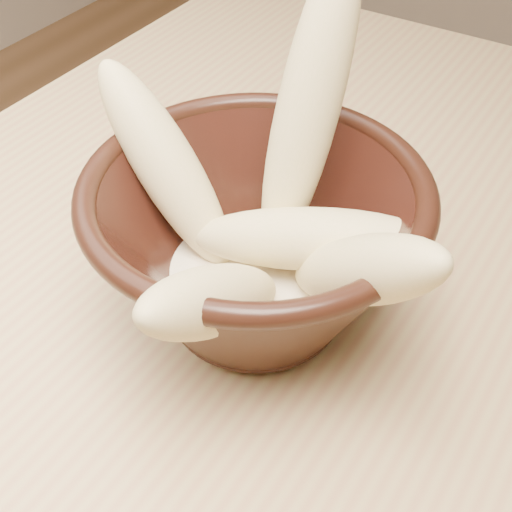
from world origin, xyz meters
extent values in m
cylinder|color=#A67B53|center=(-0.54, 0.34, 0.35)|extent=(0.05, 0.05, 0.71)
cylinder|color=black|center=(-0.22, -0.13, 0.76)|extent=(0.10, 0.10, 0.01)
cylinder|color=black|center=(-0.22, -0.13, 0.78)|extent=(0.10, 0.10, 0.01)
torus|color=black|center=(-0.22, -0.13, 0.87)|extent=(0.23, 0.23, 0.02)
cylinder|color=#F9E9C8|center=(-0.22, -0.13, 0.79)|extent=(0.13, 0.13, 0.02)
ellipsoid|color=#CDC279|center=(-0.22, -0.07, 0.90)|extent=(0.05, 0.12, 0.22)
ellipsoid|color=#CDC279|center=(-0.30, -0.13, 0.86)|extent=(0.14, 0.06, 0.15)
ellipsoid|color=#CDC279|center=(-0.14, -0.14, 0.85)|extent=(0.15, 0.11, 0.14)
ellipsoid|color=#CDC279|center=(-0.19, -0.12, 0.83)|extent=(0.17, 0.09, 0.07)
ellipsoid|color=#CDC279|center=(-0.21, -0.20, 0.84)|extent=(0.05, 0.15, 0.12)
camera|label=1|loc=(-0.04, -0.43, 1.14)|focal=50.00mm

